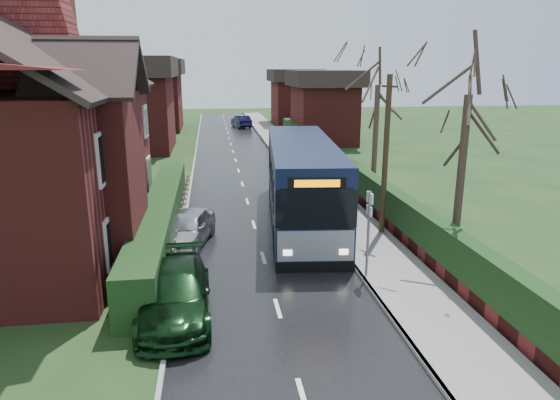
{
  "coord_description": "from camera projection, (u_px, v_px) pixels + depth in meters",
  "views": [
    {
      "loc": [
        -1.73,
        -15.06,
        6.82
      ],
      "look_at": [
        0.82,
        3.48,
        1.8
      ],
      "focal_mm": 32.0,
      "sensor_mm": 36.0,
      "label": 1
    }
  ],
  "objects": [
    {
      "name": "tree_house_side",
      "position": [
        68.0,
        56.0,
        28.71
      ],
      "size": [
        4.36,
        4.36,
        9.91
      ],
      "color": "#3D3224",
      "rests_on": "ground"
    },
    {
      "name": "kerb_right",
      "position": [
        305.0,
        198.0,
        26.36
      ],
      "size": [
        0.12,
        100.0,
        0.14
      ],
      "primitive_type": "cube",
      "color": "gray",
      "rests_on": "ground"
    },
    {
      "name": "ground",
      "position": [
        270.0,
        281.0,
        16.41
      ],
      "size": [
        140.0,
        140.0,
        0.0
      ],
      "primitive_type": "plane",
      "color": "#2F471E",
      "rests_on": "ground"
    },
    {
      "name": "bus_stop_sign",
      "position": [
        369.0,
        222.0,
        16.07
      ],
      "size": [
        0.09,
        0.45,
        2.99
      ],
      "rotation": [
        0.0,
        0.0,
        0.06
      ],
      "color": "slate",
      "rests_on": "ground"
    },
    {
      "name": "tree_right_far",
      "position": [
        378.0,
        78.0,
        28.02
      ],
      "size": [
        4.3,
        4.3,
        8.31
      ],
      "color": "#3E2D24",
      "rests_on": "ground"
    },
    {
      "name": "telegraph_pole",
      "position": [
        385.0,
        157.0,
        20.04
      ],
      "size": [
        0.38,
        0.81,
        6.54
      ],
      "rotation": [
        0.0,
        0.0,
        0.38
      ],
      "color": "#2F2214",
      "rests_on": "ground"
    },
    {
      "name": "road",
      "position": [
        247.0,
        202.0,
        25.97
      ],
      "size": [
        6.0,
        100.0,
        0.02
      ],
      "primitive_type": "cube",
      "color": "black",
      "rests_on": "ground"
    },
    {
      "name": "car_silver",
      "position": [
        188.0,
        228.0,
        19.63
      ],
      "size": [
        2.49,
        4.22,
        1.35
      ],
      "primitive_type": "imported",
      "rotation": [
        0.0,
        0.0,
        -0.24
      ],
      "color": "silver",
      "rests_on": "ground"
    },
    {
      "name": "brick_house",
      "position": [
        23.0,
        134.0,
        18.69
      ],
      "size": [
        9.3,
        14.6,
        10.3
      ],
      "color": "maroon",
      "rests_on": "ground"
    },
    {
      "name": "bus",
      "position": [
        302.0,
        183.0,
        22.28
      ],
      "size": [
        3.88,
        12.17,
        3.63
      ],
      "rotation": [
        0.0,
        0.0,
        -0.1
      ],
      "color": "#0E1632",
      "rests_on": "ground"
    },
    {
      "name": "kerb_left",
      "position": [
        188.0,
        203.0,
        25.56
      ],
      "size": [
        0.12,
        100.0,
        0.1
      ],
      "primitive_type": "cube",
      "color": "gray",
      "rests_on": "ground"
    },
    {
      "name": "tree_right_near",
      "position": [
        470.0,
        82.0,
        16.76
      ],
      "size": [
        3.91,
        3.91,
        8.43
      ],
      "color": "#34261F",
      "rests_on": "ground"
    },
    {
      "name": "pavement",
      "position": [
        327.0,
        198.0,
        26.52
      ],
      "size": [
        2.5,
        100.0,
        0.14
      ],
      "primitive_type": "cube",
      "color": "slate",
      "rests_on": "ground"
    },
    {
      "name": "picket_fence",
      "position": [
        180.0,
        225.0,
        20.66
      ],
      "size": [
        0.1,
        16.0,
        0.9
      ],
      "primitive_type": null,
      "color": "tan",
      "rests_on": "ground"
    },
    {
      "name": "car_green",
      "position": [
        175.0,
        293.0,
        13.92
      ],
      "size": [
        2.06,
        4.85,
        1.4
      ],
      "primitive_type": "imported",
      "rotation": [
        0.0,
        0.0,
        0.02
      ],
      "color": "black",
      "rests_on": "ground"
    },
    {
      "name": "right_wall_hedge",
      "position": [
        356.0,
        179.0,
        26.48
      ],
      "size": [
        0.6,
        50.0,
        1.8
      ],
      "color": "maroon",
      "rests_on": "ground"
    },
    {
      "name": "front_hedge",
      "position": [
        161.0,
        218.0,
        20.47
      ],
      "size": [
        1.2,
        16.0,
        1.6
      ],
      "primitive_type": "cube",
      "color": "black",
      "rests_on": "ground"
    },
    {
      "name": "car_distant",
      "position": [
        241.0,
        121.0,
        57.46
      ],
      "size": [
        2.29,
        4.42,
        1.39
      ],
      "primitive_type": "imported",
      "rotation": [
        0.0,
        0.0,
        3.35
      ],
      "color": "black",
      "rests_on": "ground"
    }
  ]
}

